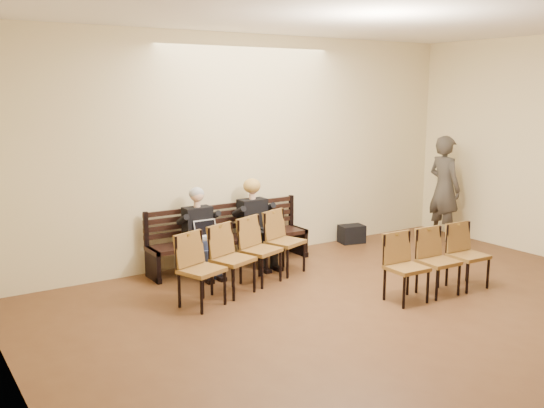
{
  "coord_description": "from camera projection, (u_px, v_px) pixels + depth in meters",
  "views": [
    {
      "loc": [
        -4.83,
        -3.19,
        2.67
      ],
      "look_at": [
        -0.14,
        4.05,
        1.03
      ],
      "focal_mm": 40.0,
      "sensor_mm": 36.0,
      "label": 1
    }
  ],
  "objects": [
    {
      "name": "seated_man",
      "position": [
        201.0,
        234.0,
        8.76
      ],
      "size": [
        0.51,
        0.7,
        1.22
      ],
      "primitive_type": null,
      "color": "black",
      "rests_on": "ground"
    },
    {
      "name": "ground",
      "position": [
        518.0,
        377.0,
        5.71
      ],
      "size": [
        10.0,
        10.0,
        0.0
      ],
      "primitive_type": "plane",
      "color": "brown",
      "rests_on": "ground"
    },
    {
      "name": "chair_row_front",
      "position": [
        247.0,
        255.0,
        8.17
      ],
      "size": [
        2.28,
        1.24,
        0.92
      ],
      "primitive_type": "cube",
      "rotation": [
        0.0,
        0.0,
        0.35
      ],
      "color": "olive",
      "rests_on": "ground"
    },
    {
      "name": "seated_woman",
      "position": [
        256.0,
        225.0,
        9.26
      ],
      "size": [
        0.53,
        0.73,
        1.23
      ],
      "primitive_type": null,
      "color": "black",
      "rests_on": "ground"
    },
    {
      "name": "laptop",
      "position": [
        210.0,
        238.0,
        8.62
      ],
      "size": [
        0.36,
        0.29,
        0.25
      ],
      "primitive_type": "cube",
      "rotation": [
        0.0,
        0.0,
        -0.05
      ],
      "color": "silver",
      "rests_on": "bench"
    },
    {
      "name": "passerby",
      "position": [
        445.0,
        180.0,
        10.71
      ],
      "size": [
        0.56,
        0.81,
        2.15
      ],
      "primitive_type": "imported",
      "rotation": [
        0.0,
        0.0,
        1.52
      ],
      "color": "#3A362F",
      "rests_on": "ground"
    },
    {
      "name": "bench",
      "position": [
        231.0,
        252.0,
        9.23
      ],
      "size": [
        2.6,
        0.9,
        0.45
      ],
      "primitive_type": "cube",
      "color": "black",
      "rests_on": "ground"
    },
    {
      "name": "room_walls",
      "position": [
        467.0,
        103.0,
        5.88
      ],
      "size": [
        8.02,
        10.01,
        3.51
      ],
      "color": "beige",
      "rests_on": "ground"
    },
    {
      "name": "chair_row_back",
      "position": [
        439.0,
        262.0,
        7.93
      ],
      "size": [
        1.59,
        0.54,
        0.88
      ],
      "primitive_type": "cube",
      "rotation": [
        0.0,
        0.0,
        -0.04
      ],
      "color": "olive",
      "rests_on": "ground"
    },
    {
      "name": "water_bottle",
      "position": [
        273.0,
        230.0,
        9.11
      ],
      "size": [
        0.08,
        0.08,
        0.25
      ],
      "primitive_type": "cylinder",
      "rotation": [
        0.0,
        0.0,
        0.03
      ],
      "color": "silver",
      "rests_on": "bench"
    },
    {
      "name": "bag",
      "position": [
        352.0,
        234.0,
        10.65
      ],
      "size": [
        0.48,
        0.37,
        0.31
      ],
      "primitive_type": "cube",
      "rotation": [
        0.0,
        0.0,
        -0.21
      ],
      "color": "black",
      "rests_on": "ground"
    }
  ]
}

